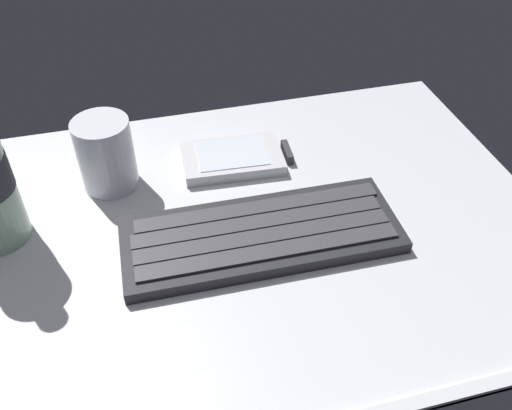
# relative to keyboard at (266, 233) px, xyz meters

# --- Properties ---
(ground_plane) EXTENTS (0.64, 0.48, 0.03)m
(ground_plane) POSITION_rel_keyboard_xyz_m (-0.00, 0.02, -0.02)
(ground_plane) COLOR silver
(keyboard) EXTENTS (0.29, 0.12, 0.02)m
(keyboard) POSITION_rel_keyboard_xyz_m (0.00, 0.00, 0.00)
(keyboard) COLOR #232328
(keyboard) RESTS_ON ground_plane
(handheld_device) EXTENTS (0.13, 0.08, 0.02)m
(handheld_device) POSITION_rel_keyboard_xyz_m (0.00, 0.14, -0.00)
(handheld_device) COLOR silver
(handheld_device) RESTS_ON ground_plane
(juice_cup) EXTENTS (0.06, 0.06, 0.09)m
(juice_cup) POSITION_rel_keyboard_xyz_m (-0.15, 0.13, 0.03)
(juice_cup) COLOR silver
(juice_cup) RESTS_ON ground_plane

